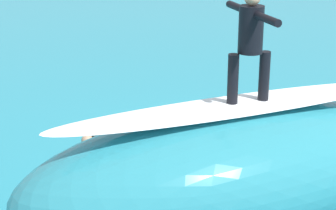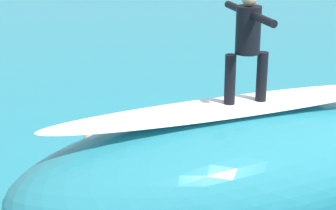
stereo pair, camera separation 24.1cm
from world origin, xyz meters
The scene contains 7 objects.
ground_plane centered at (0.00, 0.00, 0.00)m, with size 120.00×120.00×0.00m, color teal.
wave_crest centered at (0.37, 2.38, 0.94)m, with size 6.23×2.37×1.87m, color teal.
wave_foam_lip centered at (0.37, 2.38, 1.91)m, with size 5.29×0.83×0.08m, color white.
surfboard_riding centered at (0.19, 2.32, 1.91)m, with size 1.91×0.48×0.07m, color silver.
surfer_riding centered at (0.19, 2.32, 2.83)m, with size 0.59×1.42×1.53m.
surfboard_paddling centered at (2.18, -0.71, 0.05)m, with size 2.23×0.52×0.09m, color #33B2D1.
surfer_paddling centered at (2.07, -0.79, 0.23)m, with size 1.60×1.22×0.33m.
Camera 1 is at (1.70, 9.85, 4.56)m, focal length 63.49 mm.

